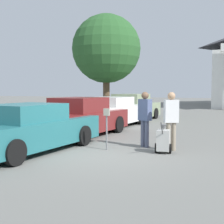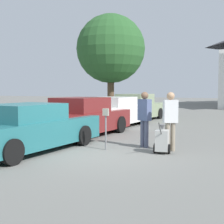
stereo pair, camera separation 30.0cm
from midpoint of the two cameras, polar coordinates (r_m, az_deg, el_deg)
ground_plane at (r=8.95m, az=-1.12°, el=-7.87°), size 120.00×120.00×0.00m
parked_car_teal at (r=9.68m, az=-14.03°, el=-3.06°), size 2.35×5.19×1.44m
parked_car_maroon at (r=12.53m, az=-4.66°, el=-1.12°), size 2.38×4.92×1.54m
parked_car_white at (r=15.55m, az=1.04°, el=-0.06°), size 2.45×5.14×1.48m
parked_car_sage at (r=18.71m, az=4.91°, el=0.69°), size 2.38×5.12×1.59m
parking_meter at (r=9.54m, az=-0.25°, el=-1.65°), size 0.18×0.09×1.28m
person_worker at (r=10.05m, az=6.82°, el=-0.66°), size 0.47×0.39×1.79m
person_supervisor at (r=9.55m, az=11.51°, el=-0.98°), size 0.47×0.39×1.78m
equipment_cart at (r=9.24m, az=10.06°, el=-5.11°), size 0.50×1.00×1.00m
shade_tree at (r=20.74m, az=0.19°, el=11.44°), size 4.47×4.47×6.73m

